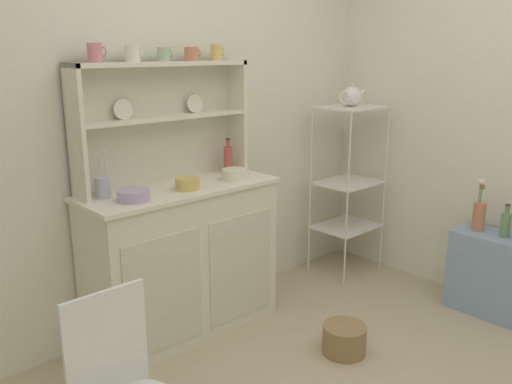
{
  "coord_description": "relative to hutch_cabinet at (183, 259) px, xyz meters",
  "views": [
    {
      "loc": [
        -1.78,
        -1.04,
        1.64
      ],
      "look_at": [
        0.21,
        1.12,
        0.85
      ],
      "focal_mm": 37.39,
      "sensor_mm": 36.0,
      "label": 1
    }
  ],
  "objects": [
    {
      "name": "cup_sage_2",
      "position": [
        0.01,
        0.12,
        1.15
      ],
      "size": [
        0.08,
        0.07,
        0.08
      ],
      "color": "#9EB78E",
      "rests_on": "hutch_shelf_unit"
    },
    {
      "name": "cup_gold_4",
      "position": [
        0.38,
        0.12,
        1.16
      ],
      "size": [
        0.08,
        0.07,
        0.09
      ],
      "color": "#DBB760",
      "rests_on": "hutch_shelf_unit"
    },
    {
      "name": "flower_vase",
      "position": [
        1.58,
        -1.0,
        0.18
      ],
      "size": [
        0.08,
        0.08,
        0.34
      ],
      "color": "#C67556",
      "rests_on": "side_shelf_blue"
    },
    {
      "name": "cup_terracotta_3",
      "position": [
        0.19,
        0.12,
        1.15
      ],
      "size": [
        0.09,
        0.08,
        0.08
      ],
      "color": "#C67556",
      "rests_on": "hutch_shelf_unit"
    },
    {
      "name": "floor_basket",
      "position": [
        0.51,
        -0.79,
        -0.38
      ],
      "size": [
        0.24,
        0.24,
        0.16
      ],
      "primitive_type": "cylinder",
      "color": "#93754C",
      "rests_on": "ground"
    },
    {
      "name": "cup_cream_1",
      "position": [
        -0.18,
        0.12,
        1.16
      ],
      "size": [
        0.09,
        0.08,
        0.09
      ],
      "color": "silver",
      "rests_on": "hutch_shelf_unit"
    },
    {
      "name": "hutch_cabinet",
      "position": [
        0.0,
        0.0,
        0.0
      ],
      "size": [
        1.14,
        0.45,
        0.9
      ],
      "color": "silver",
      "rests_on": "ground"
    },
    {
      "name": "porcelain_teapot",
      "position": [
        1.43,
        -0.07,
        0.86
      ],
      "size": [
        0.23,
        0.14,
        0.16
      ],
      "color": "white",
      "rests_on": "bakers_rack"
    },
    {
      "name": "bakers_rack",
      "position": [
        1.43,
        -0.07,
        0.31
      ],
      "size": [
        0.46,
        0.36,
        1.25
      ],
      "color": "silver",
      "rests_on": "ground"
    },
    {
      "name": "oil_bottle",
      "position": [
        1.58,
        -1.17,
        0.15
      ],
      "size": [
        0.06,
        0.06,
        0.21
      ],
      "color": "#6B8C60",
      "rests_on": "side_shelf_blue"
    },
    {
      "name": "hutch_shelf_unit",
      "position": [
        0.0,
        0.16,
        0.83
      ],
      "size": [
        1.07,
        0.18,
        0.68
      ],
      "color": "beige",
      "rests_on": "hutch_cabinet"
    },
    {
      "name": "jam_bottle",
      "position": [
        0.42,
        0.09,
        0.52
      ],
      "size": [
        0.06,
        0.06,
        0.22
      ],
      "color": "#B74C47",
      "rests_on": "hutch_cabinet"
    },
    {
      "name": "bowl_cream_small",
      "position": [
        0.33,
        -0.07,
        0.47
      ],
      "size": [
        0.14,
        0.14,
        0.06
      ],
      "primitive_type": "cylinder",
      "color": "silver",
      "rests_on": "hutch_cabinet"
    },
    {
      "name": "bowl_mixing_large",
      "position": [
        -0.33,
        -0.07,
        0.46
      ],
      "size": [
        0.17,
        0.17,
        0.06
      ],
      "primitive_type": "cylinder",
      "color": "#B79ECC",
      "rests_on": "hutch_cabinet"
    },
    {
      "name": "bowl_floral_medium",
      "position": [
        -0.0,
        -0.07,
        0.47
      ],
      "size": [
        0.13,
        0.13,
        0.06
      ],
      "primitive_type": "cylinder",
      "color": "#DBB760",
      "rests_on": "hutch_cabinet"
    },
    {
      "name": "side_shelf_blue",
      "position": [
        1.58,
        -1.12,
        -0.2
      ],
      "size": [
        0.28,
        0.48,
        0.52
      ],
      "primitive_type": "cube",
      "color": "#849EBC",
      "rests_on": "ground"
    },
    {
      "name": "utensil_jar",
      "position": [
        -0.42,
        0.08,
        0.49
      ],
      "size": [
        0.08,
        0.08,
        0.25
      ],
      "color": "#B2B7C6",
      "rests_on": "hutch_cabinet"
    },
    {
      "name": "cup_rose_0",
      "position": [
        -0.39,
        0.12,
        1.16
      ],
      "size": [
        0.09,
        0.07,
        0.09
      ],
      "color": "#D17A84",
      "rests_on": "hutch_shelf_unit"
    },
    {
      "name": "wall_back",
      "position": [
        0.14,
        0.26,
        0.79
      ],
      "size": [
        3.84,
        0.05,
        2.5
      ],
      "primitive_type": "cube",
      "color": "silver",
      "rests_on": "ground"
    }
  ]
}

